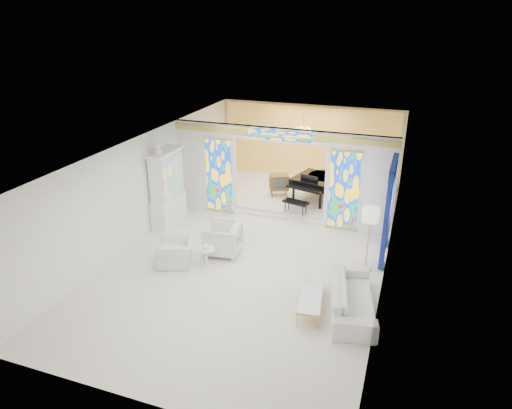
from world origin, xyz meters
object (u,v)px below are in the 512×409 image
at_px(china_cabinet, 167,188).
at_px(armchair_right, 222,239).
at_px(armchair_left, 177,251).
at_px(tv_console, 279,182).
at_px(coffee_table, 311,294).
at_px(sofa, 352,297).
at_px(grand_piano, 320,181).

distance_m(china_cabinet, armchair_right, 2.80).
bearing_deg(armchair_right, armchair_left, -54.85).
height_order(armchair_left, armchair_right, armchair_right).
bearing_deg(tv_console, coffee_table, -91.19).
distance_m(china_cabinet, sofa, 6.80).
height_order(sofa, tv_console, tv_console).
distance_m(china_cabinet, armchair_left, 2.71).
bearing_deg(sofa, tv_console, 19.28).
bearing_deg(grand_piano, tv_console, -160.89).
bearing_deg(armchair_left, tv_console, 143.72).
relative_size(armchair_left, coffee_table, 0.62).
distance_m(armchair_left, sofa, 4.77).
relative_size(china_cabinet, grand_piano, 1.02).
height_order(armchair_left, tv_console, tv_console).
bearing_deg(armchair_left, coffee_table, 56.65).
xyz_separation_m(china_cabinet, tv_console, (2.73, 2.97, -0.49)).
xyz_separation_m(sofa, tv_console, (-3.44, 5.72, 0.33)).
distance_m(armchair_left, coffee_table, 3.91).
relative_size(china_cabinet, coffee_table, 1.58).
relative_size(sofa, tv_console, 3.00).
height_order(coffee_table, grand_piano, grand_piano).
xyz_separation_m(armchair_right, grand_piano, (1.79, 4.35, 0.43)).
bearing_deg(armchair_right, china_cabinet, -125.69).
distance_m(sofa, tv_console, 6.68).
height_order(china_cabinet, sofa, china_cabinet).
distance_m(armchair_left, tv_console, 5.29).
xyz_separation_m(armchair_right, coffee_table, (2.88, -1.65, -0.10)).
bearing_deg(grand_piano, coffee_table, -65.10).
relative_size(china_cabinet, armchair_left, 2.56).
distance_m(coffee_table, tv_console, 6.42).
distance_m(armchair_right, tv_console, 4.26).
relative_size(armchair_left, grand_piano, 0.40).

